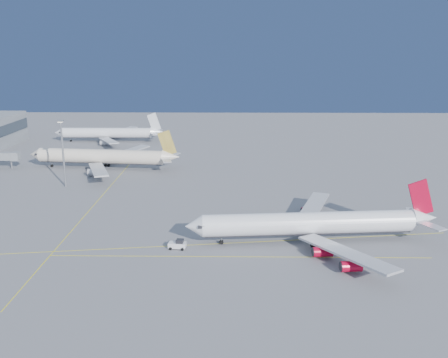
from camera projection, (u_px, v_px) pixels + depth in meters
ground at (220, 235)px, 130.93m from camera, size 500.00×500.00×0.00m
taxiway_lines at (167, 226)px, 137.27m from camera, size 118.86×140.00×0.02m
airliner_virgin at (314, 224)px, 125.34m from camera, size 64.56×57.75×15.92m
airliner_etihad at (104, 157)px, 200.68m from camera, size 62.75×57.65×16.37m
airliner_third at (109, 133)px, 257.67m from camera, size 56.49×52.28×15.20m
pushback_tug at (178, 244)px, 121.77m from camera, size 4.46×3.00×2.39m
light_mast at (63, 148)px, 172.25m from camera, size 2.04×2.04×23.60m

